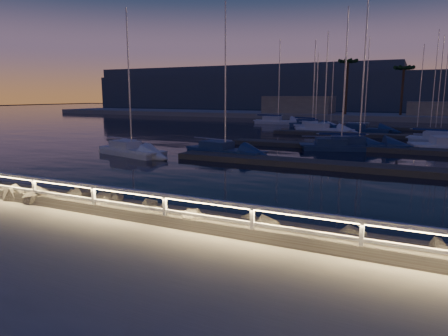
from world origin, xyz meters
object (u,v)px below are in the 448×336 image
(guard_rail, at_px, (219,210))
(sailboat_f, at_px, (357,145))
(sailboat_b, at_px, (223,150))
(sailboat_c, at_px, (339,145))
(sailboat_m, at_px, (314,126))
(sailboat_i, at_px, (311,125))
(sailboat_a, at_px, (131,150))
(sailboat_k, at_px, (362,129))
(sailboat_n, at_px, (277,121))
(sailboat_j, at_px, (322,129))

(guard_rail, relative_size, sailboat_f, 3.36)
(sailboat_b, xyz_separation_m, sailboat_c, (7.76, 7.16, -0.01))
(sailboat_f, relative_size, sailboat_m, 1.24)
(sailboat_c, distance_m, sailboat_i, 24.13)
(sailboat_a, height_order, sailboat_c, sailboat_c)
(sailboat_b, bearing_deg, guard_rail, -52.00)
(sailboat_k, bearing_deg, sailboat_a, -110.08)
(sailboat_c, xyz_separation_m, sailboat_n, (-15.13, 28.43, 0.06))
(sailboat_a, xyz_separation_m, sailboat_k, (14.05, 29.83, -0.02))
(sailboat_i, height_order, sailboat_j, sailboat_j)
(sailboat_a, bearing_deg, sailboat_i, 93.61)
(sailboat_a, xyz_separation_m, sailboat_j, (9.57, 26.39, 0.01))
(sailboat_i, bearing_deg, sailboat_f, -42.68)
(sailboat_j, relative_size, sailboat_n, 0.91)
(sailboat_c, relative_size, sailboat_j, 0.96)
(sailboat_b, height_order, sailboat_m, sailboat_b)
(sailboat_a, distance_m, sailboat_n, 38.81)
(sailboat_c, bearing_deg, sailboat_b, -157.55)
(sailboat_a, bearing_deg, sailboat_f, 49.92)
(sailboat_j, xyz_separation_m, sailboat_n, (-10.24, 12.42, 0.03))
(sailboat_j, distance_m, sailboat_m, 6.46)
(sailboat_k, bearing_deg, sailboat_n, 153.75)
(sailboat_b, distance_m, sailboat_j, 23.35)
(sailboat_m, xyz_separation_m, sailboat_n, (-7.77, 6.45, 0.05))
(sailboat_i, distance_m, sailboat_j, 7.43)
(sailboat_j, bearing_deg, sailboat_m, 124.07)
(sailboat_c, xyz_separation_m, sailboat_j, (-4.89, 16.02, 0.03))
(sailboat_f, xyz_separation_m, sailboat_k, (-1.79, 18.63, -0.04))
(sailboat_f, distance_m, sailboat_m, 22.90)
(sailboat_f, bearing_deg, guard_rail, -106.60)
(sailboat_b, height_order, sailboat_i, sailboat_i)
(guard_rail, bearing_deg, sailboat_i, 100.47)
(guard_rail, bearing_deg, sailboat_a, 135.82)
(sailboat_c, height_order, sailboat_i, sailboat_i)
(sailboat_i, bearing_deg, sailboat_b, -65.35)
(sailboat_a, relative_size, sailboat_c, 0.94)
(sailboat_k, bearing_deg, sailboat_m, 165.10)
(sailboat_i, distance_m, sailboat_n, 9.12)
(guard_rail, bearing_deg, sailboat_n, 106.62)
(sailboat_j, bearing_deg, sailboat_c, -61.40)
(guard_rail, xyz_separation_m, sailboat_a, (-15.37, 14.93, -0.96))
(guard_rail, bearing_deg, sailboat_m, 99.91)
(sailboat_j, height_order, sailboat_m, sailboat_j)
(sailboat_i, relative_size, sailboat_k, 1.05)
(guard_rail, xyz_separation_m, sailboat_b, (-8.67, 18.15, -0.97))
(sailboat_f, xyz_separation_m, sailboat_m, (-8.74, 21.17, -0.04))
(sailboat_j, xyz_separation_m, sailboat_k, (4.48, 3.44, -0.03))
(sailboat_i, bearing_deg, sailboat_a, -76.83)
(sailboat_c, height_order, sailboat_n, sailboat_n)
(sailboat_f, xyz_separation_m, sailboat_n, (-16.51, 27.61, 0.01))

